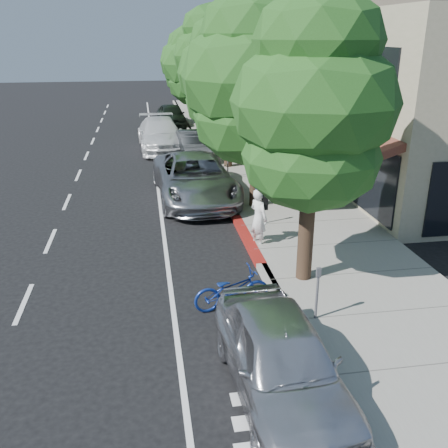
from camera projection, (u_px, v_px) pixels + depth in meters
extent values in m
plane|color=black|center=(254.00, 254.00, 14.97)|extent=(120.00, 120.00, 0.00)
cube|color=gray|center=(266.00, 177.00, 22.66)|extent=(4.60, 56.00, 0.15)
cube|color=#9E998E|center=(216.00, 179.00, 22.32)|extent=(0.30, 56.00, 0.15)
cube|color=maroon|center=(247.00, 239.00, 15.87)|extent=(0.32, 4.00, 0.15)
cube|color=#B5A88B|center=(342.00, 79.00, 31.74)|extent=(10.00, 36.00, 7.00)
cylinder|color=black|center=(306.00, 236.00, 12.79)|extent=(0.40, 0.40, 2.65)
ellipsoid|color=#1E4C16|center=(311.00, 156.00, 12.04)|extent=(3.40, 3.40, 2.72)
ellipsoid|color=#1E4C16|center=(314.00, 102.00, 11.58)|extent=(4.00, 4.00, 3.20)
ellipsoid|color=#1E4C16|center=(318.00, 39.00, 11.09)|extent=(3.00, 3.00, 2.40)
cylinder|color=black|center=(255.00, 174.00, 18.31)|extent=(0.40, 0.40, 2.71)
ellipsoid|color=#1E4C16|center=(257.00, 116.00, 17.55)|extent=(4.58, 4.58, 3.66)
ellipsoid|color=#1E4C16|center=(258.00, 77.00, 17.08)|extent=(5.38, 5.38, 4.31)
ellipsoid|color=#1E4C16|center=(259.00, 33.00, 16.58)|extent=(4.04, 4.04, 3.23)
cylinder|color=black|center=(228.00, 143.00, 23.87)|extent=(0.40, 0.40, 2.55)
ellipsoid|color=#1E4C16|center=(228.00, 100.00, 23.16)|extent=(4.08, 4.08, 3.27)
ellipsoid|color=#1E4C16|center=(228.00, 73.00, 22.71)|extent=(4.80, 4.80, 3.84)
ellipsoid|color=#1E4C16|center=(228.00, 42.00, 22.25)|extent=(3.60, 3.60, 2.88)
cylinder|color=black|center=(211.00, 120.00, 29.35)|extent=(0.40, 0.40, 2.84)
ellipsoid|color=#1E4C16|center=(211.00, 81.00, 28.55)|extent=(3.66, 3.66, 2.93)
ellipsoid|color=#1E4C16|center=(211.00, 55.00, 28.06)|extent=(4.31, 4.31, 3.45)
ellipsoid|color=#1E4C16|center=(210.00, 27.00, 27.54)|extent=(3.23, 3.23, 2.58)
cylinder|color=black|center=(200.00, 109.00, 34.96)|extent=(0.40, 0.40, 2.42)
ellipsoid|color=#1E4C16|center=(199.00, 81.00, 34.28)|extent=(4.39, 4.39, 3.52)
ellipsoid|color=#1E4C16|center=(199.00, 63.00, 33.86)|extent=(5.17, 5.17, 4.14)
ellipsoid|color=#1E4C16|center=(199.00, 44.00, 33.42)|extent=(3.88, 3.88, 3.10)
cylinder|color=black|center=(191.00, 100.00, 40.51)|extent=(0.40, 0.40, 2.34)
ellipsoid|color=#1E4C16|center=(191.00, 76.00, 39.85)|extent=(4.23, 4.23, 3.38)
ellipsoid|color=#1E4C16|center=(190.00, 61.00, 39.44)|extent=(4.98, 4.98, 3.98)
ellipsoid|color=#1E4C16|center=(190.00, 45.00, 39.01)|extent=(3.73, 3.73, 2.99)
imported|color=white|center=(259.00, 218.00, 15.17)|extent=(0.71, 0.81, 1.86)
imported|color=navy|center=(232.00, 289.00, 11.85)|extent=(1.96, 0.97, 0.99)
imported|color=#AEAEB3|center=(195.00, 178.00, 19.55)|extent=(3.18, 6.40, 1.74)
imported|color=black|center=(194.00, 145.00, 26.08)|extent=(1.80, 4.44, 1.43)
imported|color=white|center=(160.00, 134.00, 28.18)|extent=(2.66, 5.98, 1.71)
imported|color=black|center=(171.00, 115.00, 35.59)|extent=(2.11, 4.50, 1.49)
imported|color=silver|center=(281.00, 359.00, 8.88)|extent=(2.02, 4.58, 1.53)
imported|color=black|center=(277.00, 140.00, 26.25)|extent=(0.98, 0.97, 1.60)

